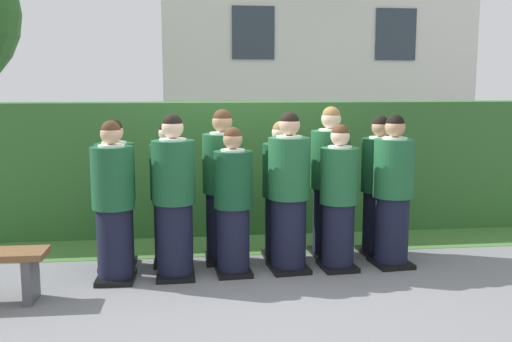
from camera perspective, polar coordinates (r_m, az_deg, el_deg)
name	(u,v)px	position (r m, az deg, el deg)	size (l,w,h in m)	color
ground_plane	(259,272)	(6.29, 0.26, -9.82)	(60.00, 60.00, 0.00)	slate
student_front_row_0	(114,206)	(6.00, -13.75, -3.31)	(0.42, 0.51, 1.62)	black
student_front_row_1	(174,200)	(5.99, -8.01, -2.87)	(0.44, 0.49, 1.68)	black
student_front_row_2	(233,205)	(6.05, -2.25, -3.35)	(0.40, 0.46, 1.54)	black
student_front_row_3	(289,196)	(6.17, 3.23, -2.43)	(0.44, 0.55, 1.69)	black
student_front_row_4	(339,201)	(6.28, 8.10, -2.91)	(0.41, 0.51, 1.56)	black
student_front_row_5	(393,194)	(6.50, 13.23, -2.25)	(0.43, 0.51, 1.66)	black
student_rear_row_0	(116,198)	(6.45, -13.54, -2.55)	(0.42, 0.47, 1.61)	black
student_rear_row_1	(169,197)	(6.46, -8.46, -2.51)	(0.41, 0.50, 1.58)	black
student_rear_row_2	(223,190)	(6.49, -3.27, -1.84)	(0.44, 0.53, 1.71)	black
student_rear_row_3	(280,194)	(6.57, 2.41, -2.29)	(0.41, 0.47, 1.57)	black
student_rear_row_4	(330,185)	(6.76, 7.24, -1.39)	(0.45, 0.55, 1.73)	black
student_rear_row_5	(379,189)	(6.90, 11.94, -1.74)	(0.42, 0.49, 1.62)	black
hedge	(241,167)	(7.90, -1.45, 0.44)	(9.80, 0.70, 1.74)	#33662D
school_building_main	(306,19)	(14.97, 4.88, 14.61)	(7.33, 4.45, 7.00)	silver
lawn_strip	(248,244)	(7.30, -0.81, -7.20)	(9.80, 0.90, 0.01)	#477A38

